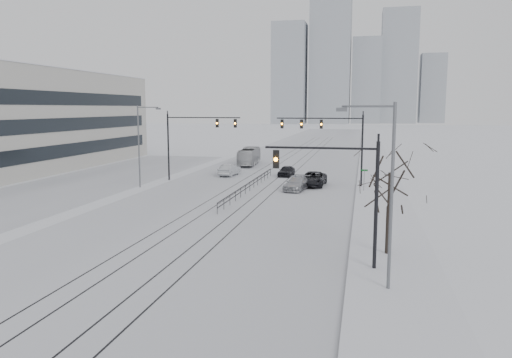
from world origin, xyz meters
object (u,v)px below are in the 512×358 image
object	(u,v)px
sedan_sb_inner	(228,169)
sedan_nb_front	(313,179)
sedan_nb_right	(297,184)
box_truck	(249,156)
bare_tree	(390,181)
sedan_sb_outer	(230,170)
sedan_nb_far	(286,171)
traffic_mast_near	(346,187)

from	to	relation	value
sedan_sb_inner	sedan_nb_front	world-z (taller)	sedan_nb_front
sedan_nb_right	sedan_sb_inner	bearing A→B (deg)	142.36
sedan_nb_front	box_truck	distance (m)	22.15
bare_tree	sedan_sb_inner	bearing A→B (deg)	119.43
sedan_sb_outer	sedan_nb_far	distance (m)	7.36
bare_tree	sedan_nb_right	world-z (taller)	bare_tree
sedan_sb_inner	box_truck	size ratio (longest dim) A/B	0.42
bare_tree	sedan_sb_outer	xyz separation A→B (m)	(-18.47, 32.30, -3.74)
sedan_nb_right	sedan_nb_far	distance (m)	11.16
sedan_sb_outer	sedan_nb_front	distance (m)	13.08
sedan_sb_inner	traffic_mast_near	bearing A→B (deg)	113.98
sedan_sb_outer	box_truck	xyz separation A→B (m)	(-0.25, 12.46, 0.58)
box_truck	sedan_nb_right	bearing A→B (deg)	110.97
sedan_nb_right	sedan_nb_far	world-z (taller)	sedan_nb_right
sedan_nb_front	box_truck	size ratio (longest dim) A/B	0.59
bare_tree	sedan_nb_front	size ratio (longest dim) A/B	1.08
traffic_mast_near	sedan_nb_right	size ratio (longest dim) A/B	1.44
bare_tree	sedan_nb_right	xyz separation A→B (m)	(-8.42, 22.63, -3.78)
bare_tree	box_truck	world-z (taller)	bare_tree
sedan_sb_inner	box_truck	xyz separation A→B (m)	(0.47, 10.73, 0.64)
sedan_sb_outer	sedan_nb_front	size ratio (longest dim) A/B	0.81
bare_tree	sedan_sb_inner	distance (m)	39.26
sedan_nb_right	box_truck	bearing A→B (deg)	123.96
sedan_sb_inner	sedan_nb_front	bearing A→B (deg)	146.04
sedan_sb_outer	sedan_nb_right	distance (m)	13.95
sedan_nb_front	box_truck	xyz separation A→B (m)	(-11.70, 18.80, 0.54)
sedan_nb_far	box_truck	distance (m)	13.62
bare_tree	sedan_nb_front	distance (m)	27.15
sedan_nb_far	box_truck	world-z (taller)	box_truck
traffic_mast_near	sedan_sb_outer	world-z (taller)	traffic_mast_near
sedan_nb_front	sedan_nb_right	world-z (taller)	sedan_nb_front
sedan_sb_inner	sedan_nb_far	distance (m)	8.02
traffic_mast_near	sedan_nb_right	bearing A→B (deg)	103.20
traffic_mast_near	box_truck	distance (m)	50.58
traffic_mast_near	sedan_nb_far	size ratio (longest dim) A/B	1.78
sedan_sb_inner	sedan_nb_front	size ratio (longest dim) A/B	0.71
sedan_nb_right	bare_tree	bearing A→B (deg)	-60.58
traffic_mast_near	sedan_nb_right	xyz separation A→B (m)	(-6.01, 25.63, -3.86)
box_truck	sedan_sb_inner	bearing A→B (deg)	83.50
sedan_sb_outer	box_truck	bearing A→B (deg)	-83.05
bare_tree	sedan_nb_far	size ratio (longest dim) A/B	1.55
sedan_sb_inner	sedan_nb_right	size ratio (longest dim) A/B	0.83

